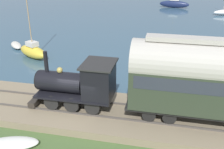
% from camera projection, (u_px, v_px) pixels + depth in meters
% --- Properties ---
extents(ground_plane, '(200.00, 200.00, 0.00)m').
position_uv_depth(ground_plane, '(80.00, 117.00, 16.20)').
color(ground_plane, '#476033').
extents(harbor_water, '(80.00, 80.00, 0.01)m').
position_uv_depth(harbor_water, '(147.00, 6.00, 54.75)').
color(harbor_water, '#38566B').
rests_on(harbor_water, ground).
extents(rail_embankment, '(4.85, 56.00, 0.58)m').
position_uv_depth(rail_embankment, '(82.00, 110.00, 16.45)').
color(rail_embankment, '#84755B').
rests_on(rail_embankment, ground).
extents(steam_locomotive, '(2.26, 5.23, 3.40)m').
position_uv_depth(steam_locomotive, '(81.00, 82.00, 15.66)').
color(steam_locomotive, black).
rests_on(steam_locomotive, rail_embankment).
extents(passenger_coach, '(2.37, 9.03, 4.74)m').
position_uv_depth(passenger_coach, '(213.00, 78.00, 13.81)').
color(passenger_coach, black).
rests_on(passenger_coach, rail_embankment).
extents(sailboat_navy, '(2.05, 5.98, 5.68)m').
position_uv_depth(sailboat_navy, '(174.00, 4.00, 52.66)').
color(sailboat_navy, '#192347').
rests_on(sailboat_navy, harbor_water).
extents(sailboat_yellow, '(2.98, 4.01, 8.76)m').
position_uv_depth(sailboat_yellow, '(33.00, 51.00, 25.69)').
color(sailboat_yellow, gold).
rests_on(sailboat_yellow, harbor_water).
extents(rowboat_near_shore, '(0.82, 1.84, 0.40)m').
position_uv_depth(rowboat_near_shore, '(167.00, 61.00, 24.50)').
color(rowboat_near_shore, '#B7B2A3').
rests_on(rowboat_near_shore, harbor_water).
extents(rowboat_off_pier, '(2.63, 2.54, 0.54)m').
position_uv_depth(rowboat_off_pier, '(16.00, 45.00, 28.83)').
color(rowboat_off_pier, beige).
rests_on(rowboat_off_pier, harbor_water).
extents(beached_dinghy, '(1.88, 3.00, 0.44)m').
position_uv_depth(beached_dinghy, '(11.00, 144.00, 13.49)').
color(beached_dinghy, silver).
rests_on(beached_dinghy, ground).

